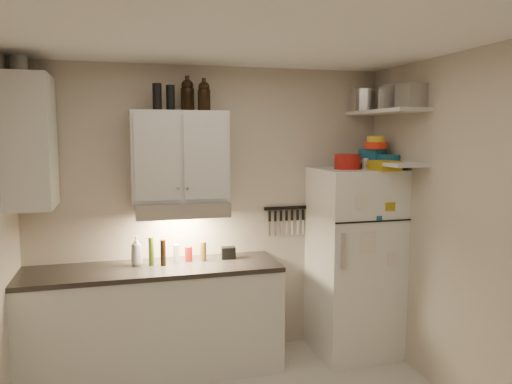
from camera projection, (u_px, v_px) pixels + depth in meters
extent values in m
cube|color=white|center=(256.00, 30.00, 2.91)|extent=(3.20, 3.00, 0.02)
cube|color=#C0B3A4|center=(211.00, 213.00, 4.50)|extent=(3.20, 0.02, 2.60)
cube|color=#C0B3A4|center=(478.00, 236.00, 3.48)|extent=(0.02, 3.00, 2.60)
cube|color=silver|center=(154.00, 323.00, 4.16)|extent=(2.10, 0.60, 0.88)
cube|color=#2A2624|center=(153.00, 269.00, 4.11)|extent=(2.10, 0.62, 0.04)
cube|color=silver|center=(179.00, 156.00, 4.20)|extent=(0.80, 0.33, 0.75)
cube|color=silver|center=(30.00, 142.00, 3.75)|extent=(0.33, 0.55, 1.00)
cube|color=silver|center=(181.00, 208.00, 4.18)|extent=(0.76, 0.46, 0.12)
cube|color=white|center=(354.00, 262.00, 4.55)|extent=(0.70, 0.68, 1.70)
cube|color=silver|center=(386.00, 112.00, 4.32)|extent=(0.30, 0.95, 0.03)
cube|color=silver|center=(384.00, 162.00, 4.37)|extent=(0.30, 0.95, 0.03)
cube|color=black|center=(286.00, 208.00, 4.66)|extent=(0.42, 0.02, 0.03)
cylinder|color=maroon|center=(347.00, 162.00, 4.39)|extent=(0.23, 0.23, 0.13)
cube|color=#AD9015|center=(385.00, 165.00, 4.24)|extent=(0.20, 0.25, 0.08)
cylinder|color=silver|center=(365.00, 164.00, 4.42)|extent=(0.07, 0.07, 0.09)
cylinder|color=silver|center=(366.00, 101.00, 4.63)|extent=(0.37, 0.37, 0.20)
cube|color=#AAAAAD|center=(394.00, 97.00, 4.26)|extent=(0.24, 0.22, 0.21)
cube|color=#AAAAAD|center=(412.00, 96.00, 4.03)|extent=(0.21, 0.21, 0.20)
cylinder|color=#16587D|center=(372.00, 154.00, 4.55)|extent=(0.25, 0.25, 0.10)
cylinder|color=red|center=(376.00, 145.00, 4.46)|extent=(0.20, 0.20, 0.06)
cylinder|color=yellow|center=(376.00, 139.00, 4.46)|extent=(0.16, 0.16, 0.05)
cylinder|color=#16587D|center=(388.00, 157.00, 4.43)|extent=(0.25, 0.25, 0.05)
cylinder|color=black|center=(170.00, 98.00, 4.06)|extent=(0.09, 0.09, 0.20)
cylinder|color=black|center=(157.00, 97.00, 4.02)|extent=(0.09, 0.09, 0.21)
cylinder|color=silver|center=(19.00, 64.00, 3.78)|extent=(0.16, 0.16, 0.17)
imported|color=silver|center=(137.00, 249.00, 4.14)|extent=(0.11, 0.11, 0.28)
cylinder|color=brown|center=(203.00, 251.00, 4.29)|extent=(0.06, 0.06, 0.17)
cylinder|color=#465B16|center=(151.00, 251.00, 4.14)|extent=(0.06, 0.06, 0.24)
cylinder|color=black|center=(163.00, 253.00, 4.13)|extent=(0.05, 0.05, 0.22)
cylinder|color=silver|center=(176.00, 254.00, 4.24)|extent=(0.07, 0.07, 0.15)
cylinder|color=maroon|center=(189.00, 254.00, 4.28)|extent=(0.08, 0.08, 0.13)
cube|color=black|center=(228.00, 253.00, 4.37)|extent=(0.13, 0.10, 0.10)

